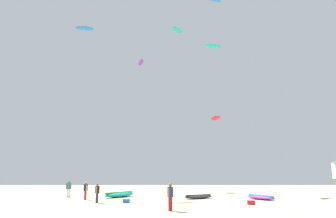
{
  "coord_description": "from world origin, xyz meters",
  "views": [
    {
      "loc": [
        0.07,
        -14.81,
        2.32
      ],
      "look_at": [
        0.0,
        17.77,
        9.02
      ],
      "focal_mm": 34.27,
      "sensor_mm": 36.0,
      "label": 1
    }
  ],
  "objects_px": {
    "person_left": "(69,188)",
    "kite_aloft_1": "(216,118)",
    "cooler_box": "(127,201)",
    "kite_aloft_2": "(142,62)",
    "kite_aloft_3": "(177,30)",
    "kite_aloft_5": "(85,28)",
    "kite_grounded_near": "(262,197)",
    "person_foreground": "(171,195)",
    "gear_bag": "(252,203)",
    "kite_grounded_far": "(120,195)",
    "person_right": "(86,189)",
    "kite_grounded_mid": "(199,197)",
    "person_midground": "(98,191)",
    "kite_aloft_0": "(213,46)"
  },
  "relations": [
    {
      "from": "person_left",
      "to": "kite_aloft_1",
      "type": "xyz_separation_m",
      "value": [
        18.19,
        17.62,
        10.47
      ]
    },
    {
      "from": "cooler_box",
      "to": "kite_aloft_2",
      "type": "bearing_deg",
      "value": 92.93
    },
    {
      "from": "kite_aloft_3",
      "to": "kite_aloft_5",
      "type": "distance_m",
      "value": 14.46
    },
    {
      "from": "kite_grounded_near",
      "to": "kite_aloft_2",
      "type": "relative_size",
      "value": 1.21
    },
    {
      "from": "person_foreground",
      "to": "gear_bag",
      "type": "xyz_separation_m",
      "value": [
        6.42,
        4.53,
        -0.88
      ]
    },
    {
      "from": "kite_grounded_far",
      "to": "kite_aloft_2",
      "type": "xyz_separation_m",
      "value": [
        0.24,
        19.84,
        21.8
      ]
    },
    {
      "from": "person_foreground",
      "to": "cooler_box",
      "type": "xyz_separation_m",
      "value": [
        -3.66,
        6.15,
        -0.88
      ]
    },
    {
      "from": "person_right",
      "to": "gear_bag",
      "type": "xyz_separation_m",
      "value": [
        14.36,
        -4.86,
        -0.82
      ]
    },
    {
      "from": "person_right",
      "to": "kite_grounded_far",
      "type": "relative_size",
      "value": 0.36
    },
    {
      "from": "person_right",
      "to": "kite_grounded_mid",
      "type": "height_order",
      "value": "person_right"
    },
    {
      "from": "person_midground",
      "to": "kite_aloft_1",
      "type": "distance_m",
      "value": 29.66
    },
    {
      "from": "cooler_box",
      "to": "gear_bag",
      "type": "distance_m",
      "value": 10.21
    },
    {
      "from": "cooler_box",
      "to": "kite_aloft_3",
      "type": "relative_size",
      "value": 0.2
    },
    {
      "from": "person_midground",
      "to": "kite_grounded_mid",
      "type": "distance_m",
      "value": 10.13
    },
    {
      "from": "kite_grounded_mid",
      "to": "kite_aloft_5",
      "type": "relative_size",
      "value": 1.36
    },
    {
      "from": "kite_aloft_1",
      "to": "kite_aloft_5",
      "type": "xyz_separation_m",
      "value": [
        -19.08,
        -11.93,
        10.12
      ]
    },
    {
      "from": "kite_aloft_2",
      "to": "person_right",
      "type": "bearing_deg",
      "value": -97.1
    },
    {
      "from": "person_left",
      "to": "person_right",
      "type": "relative_size",
      "value": 1.03
    },
    {
      "from": "person_right",
      "to": "person_foreground",
      "type": "bearing_deg",
      "value": 96.78
    },
    {
      "from": "person_right",
      "to": "cooler_box",
      "type": "bearing_deg",
      "value": 109.47
    },
    {
      "from": "kite_grounded_far",
      "to": "kite_aloft_1",
      "type": "bearing_deg",
      "value": 52.9
    },
    {
      "from": "kite_grounded_far",
      "to": "kite_aloft_2",
      "type": "height_order",
      "value": "kite_aloft_2"
    },
    {
      "from": "person_foreground",
      "to": "gear_bag",
      "type": "bearing_deg",
      "value": 65.33
    },
    {
      "from": "kite_grounded_far",
      "to": "kite_aloft_0",
      "type": "bearing_deg",
      "value": 10.96
    },
    {
      "from": "cooler_box",
      "to": "kite_aloft_2",
      "type": "distance_m",
      "value": 34.53
    },
    {
      "from": "kite_aloft_3",
      "to": "kite_grounded_near",
      "type": "bearing_deg",
      "value": -63.67
    },
    {
      "from": "kite_grounded_near",
      "to": "kite_aloft_3",
      "type": "height_order",
      "value": "kite_aloft_3"
    },
    {
      "from": "gear_bag",
      "to": "kite_aloft_1",
      "type": "relative_size",
      "value": 0.16
    },
    {
      "from": "person_midground",
      "to": "kite_grounded_mid",
      "type": "relative_size",
      "value": 0.48
    },
    {
      "from": "person_midground",
      "to": "kite_aloft_2",
      "type": "distance_m",
      "value": 34.09
    },
    {
      "from": "person_foreground",
      "to": "kite_aloft_3",
      "type": "relative_size",
      "value": 0.62
    },
    {
      "from": "gear_bag",
      "to": "kite_aloft_3",
      "type": "distance_m",
      "value": 32.02
    },
    {
      "from": "person_left",
      "to": "kite_grounded_near",
      "type": "relative_size",
      "value": 0.44
    },
    {
      "from": "person_midground",
      "to": "kite_aloft_2",
      "type": "xyz_separation_m",
      "value": [
        1.1,
        26.73,
        21.12
      ]
    },
    {
      "from": "kite_grounded_far",
      "to": "kite_aloft_0",
      "type": "relative_size",
      "value": 2.15
    },
    {
      "from": "kite_aloft_1",
      "to": "kite_aloft_5",
      "type": "bearing_deg",
      "value": -147.98
    },
    {
      "from": "kite_grounded_near",
      "to": "kite_grounded_mid",
      "type": "xyz_separation_m",
      "value": [
        -5.81,
        1.08,
        -0.02
      ]
    },
    {
      "from": "person_right",
      "to": "kite_aloft_0",
      "type": "height_order",
      "value": "kite_aloft_0"
    },
    {
      "from": "kite_grounded_near",
      "to": "cooler_box",
      "type": "height_order",
      "value": "kite_grounded_near"
    },
    {
      "from": "gear_bag",
      "to": "kite_grounded_far",
      "type": "bearing_deg",
      "value": 144.19
    },
    {
      "from": "kite_aloft_2",
      "to": "kite_aloft_5",
      "type": "xyz_separation_m",
      "value": [
        -6.35,
        -14.63,
        -0.47
      ]
    },
    {
      "from": "kite_grounded_mid",
      "to": "person_left",
      "type": "bearing_deg",
      "value": 172.51
    },
    {
      "from": "kite_grounded_far",
      "to": "kite_aloft_0",
      "type": "distance_m",
      "value": 20.51
    },
    {
      "from": "kite_grounded_mid",
      "to": "cooler_box",
      "type": "relative_size",
      "value": 6.03
    },
    {
      "from": "kite_aloft_0",
      "to": "kite_aloft_3",
      "type": "xyz_separation_m",
      "value": [
        -4.13,
        9.69,
        6.75
      ]
    },
    {
      "from": "kite_grounded_mid",
      "to": "kite_grounded_far",
      "type": "height_order",
      "value": "kite_grounded_far"
    },
    {
      "from": "kite_grounded_far",
      "to": "kite_aloft_5",
      "type": "relative_size",
      "value": 1.87
    },
    {
      "from": "kite_aloft_5",
      "to": "person_right",
      "type": "bearing_deg",
      "value": -68.65
    },
    {
      "from": "person_foreground",
      "to": "kite_grounded_mid",
      "type": "bearing_deg",
      "value": 105.29
    },
    {
      "from": "person_midground",
      "to": "kite_aloft_5",
      "type": "bearing_deg",
      "value": -57.95
    }
  ]
}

